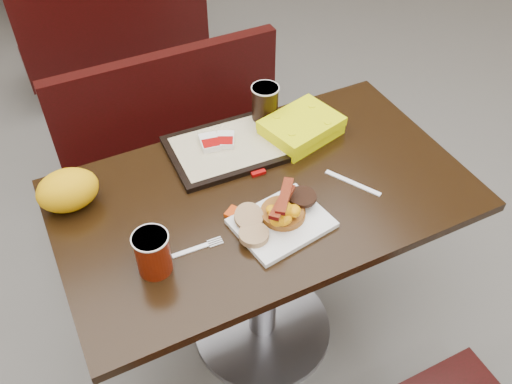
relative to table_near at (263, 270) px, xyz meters
name	(u,v)px	position (x,y,z in m)	size (l,w,h in m)	color
floor	(262,329)	(0.00, 0.00, -0.38)	(6.00, 7.00, 0.01)	slate
table_near	(263,270)	(0.00, 0.00, 0.00)	(1.20, 0.70, 0.75)	black
bench_near_n	(188,153)	(0.00, 0.70, -0.02)	(1.00, 0.46, 0.72)	black
bench_far_s	(110,27)	(0.00, 1.90, -0.02)	(1.00, 0.46, 0.72)	black
platter	(282,223)	(-0.02, -0.14, 0.38)	(0.25, 0.19, 0.01)	white
pancake_stack	(283,212)	(0.00, -0.12, 0.40)	(0.12, 0.12, 0.03)	#9E591A
sausage_patty	(302,197)	(0.06, -0.11, 0.42)	(0.08, 0.08, 0.01)	black
scrambled_eggs	(284,211)	(-0.01, -0.15, 0.44)	(0.09, 0.08, 0.05)	#E29A04
bacon_strips	(282,201)	(-0.02, -0.14, 0.47)	(0.15, 0.07, 0.01)	#430406
muffin_bottom	(254,235)	(-0.11, -0.15, 0.40)	(0.08, 0.08, 0.02)	#A38456
muffin_top	(249,217)	(-0.10, -0.10, 0.41)	(0.08, 0.08, 0.02)	#A38456
coffee_cup_near	(153,253)	(-0.37, -0.13, 0.44)	(0.09, 0.09, 0.12)	maroon
fork	(190,250)	(-0.27, -0.11, 0.38)	(0.14, 0.03, 0.00)	white
knife	(353,183)	(0.25, -0.09, 0.38)	(0.18, 0.01, 0.00)	white
condiment_syrup	(233,212)	(-0.12, -0.04, 0.38)	(0.04, 0.03, 0.01)	#C13708
condiment_ketchup	(257,171)	(0.02, 0.08, 0.38)	(0.04, 0.03, 0.01)	#8C0504
tray	(230,148)	(-0.01, 0.22, 0.38)	(0.38, 0.27, 0.02)	black
hashbrown_sleeve_left	(210,142)	(-0.07, 0.25, 0.40)	(0.06, 0.08, 0.02)	silver
hashbrown_sleeve_right	(225,140)	(-0.02, 0.24, 0.40)	(0.05, 0.07, 0.02)	silver
coffee_cup_far	(265,103)	(0.15, 0.30, 0.45)	(0.09, 0.09, 0.12)	black
clamshell	(301,128)	(0.23, 0.18, 0.41)	(0.23, 0.18, 0.06)	#DDE403
paper_bag	(68,190)	(-0.51, 0.19, 0.43)	(0.17, 0.13, 0.12)	#F3B108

